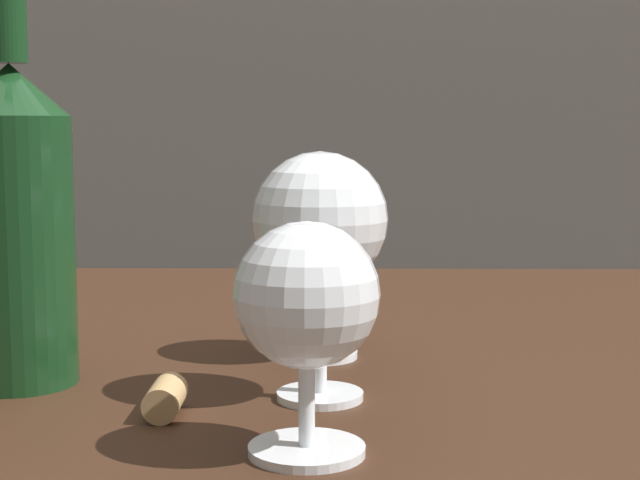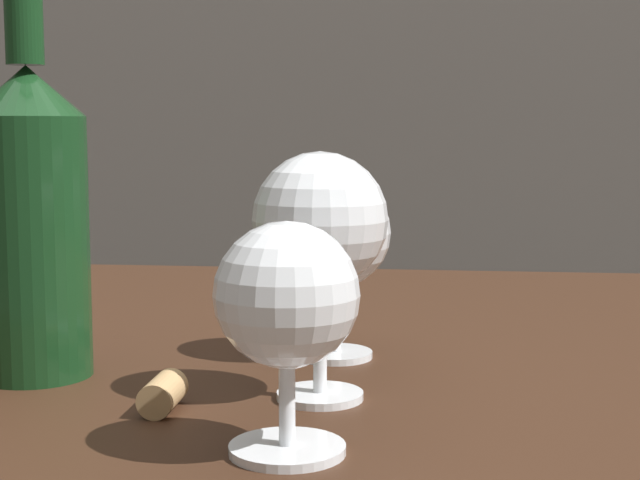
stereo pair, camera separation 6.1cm
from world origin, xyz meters
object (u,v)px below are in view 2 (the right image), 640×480
object	(u,v)px
wine_glass_amber	(320,225)
wine_glass_chardonnay	(335,235)
cork	(163,394)
wine_bottle	(31,215)
wine_glass_rose	(287,301)

from	to	relation	value
wine_glass_amber	wine_glass_chardonnay	bearing A→B (deg)	90.58
wine_glass_amber	cork	bearing A→B (deg)	-158.71
wine_glass_chardonnay	wine_glass_amber	bearing A→B (deg)	-89.42
wine_glass_amber	cork	distance (m)	0.14
wine_glass_chardonnay	wine_bottle	size ratio (longest dim) A/B	0.47
wine_glass_rose	cork	bearing A→B (deg)	142.04
wine_glass_amber	cork	xyz separation A→B (m)	(-0.09, -0.04, -0.10)
wine_glass_chardonnay	wine_glass_rose	bearing A→B (deg)	-91.24
cork	wine_glass_amber	bearing A→B (deg)	21.29
wine_glass_chardonnay	cork	xyz separation A→B (m)	(-0.09, -0.15, -0.08)
wine_glass_rose	wine_glass_chardonnay	size ratio (longest dim) A/B	0.92
wine_glass_rose	wine_glass_chardonnay	bearing A→B (deg)	88.76
wine_glass_rose	cork	distance (m)	0.13
wine_glass_chardonnay	cork	distance (m)	0.20
wine_bottle	wine_glass_rose	bearing A→B (deg)	-35.33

